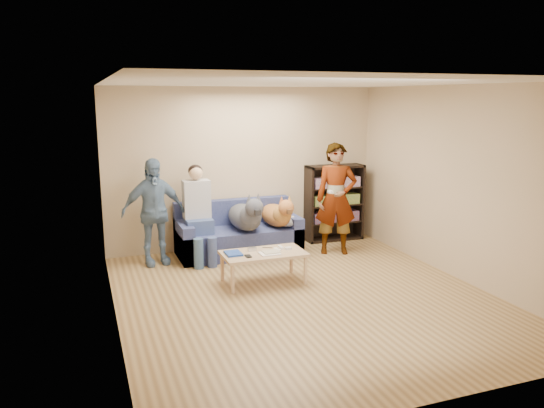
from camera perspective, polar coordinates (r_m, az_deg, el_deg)
name	(u,v)px	position (r m, az deg, el deg)	size (l,w,h in m)	color
ground	(305,297)	(6.70, 3.57, -9.93)	(5.00, 5.00, 0.00)	olive
ceiling	(308,83)	(6.24, 3.88, 12.91)	(5.00, 5.00, 0.00)	white
wall_back	(245,168)	(8.66, -2.96, 3.88)	(4.50, 4.50, 0.00)	tan
wall_front	(439,250)	(4.23, 17.50, -4.71)	(4.50, 4.50, 0.00)	tan
wall_left	(110,207)	(5.82, -17.00, -0.34)	(5.00, 5.00, 0.00)	tan
wall_right	(461,184)	(7.52, 19.63, 2.07)	(5.00, 5.00, 0.00)	tan
blanket	(288,221)	(8.39, 1.77, -1.85)	(0.46, 0.39, 0.16)	#AAABAF
person_standing_right	(336,199)	(8.34, 6.92, 0.55)	(0.64, 0.42, 1.75)	gray
person_standing_left	(153,212)	(7.93, -12.66, -0.83)	(0.93, 0.39, 1.58)	#677EA6
held_controller	(331,192)	(8.05, 6.32, 1.34)	(0.04, 0.12, 0.03)	white
notebook_blue	(233,253)	(6.97, -4.18, -5.31)	(0.20, 0.26, 0.03)	#1C3F9C
papers	(270,253)	(6.96, -0.26, -5.34)	(0.26, 0.20, 0.01)	white
magazine	(271,252)	(6.99, -0.09, -5.16)	(0.22, 0.17, 0.01)	#B0A78D
camera_silver	(252,249)	(7.11, -2.16, -4.85)	(0.11, 0.06, 0.05)	#B2B3B7
controller_a	(280,247)	(7.22, 0.92, -4.67)	(0.04, 0.13, 0.03)	white
controller_b	(288,248)	(7.17, 1.75, -4.77)	(0.09, 0.06, 0.03)	silver
headphone_cup_a	(278,250)	(7.08, 0.66, -5.02)	(0.07, 0.07, 0.02)	white
headphone_cup_b	(276,249)	(7.16, 0.43, -4.85)	(0.07, 0.07, 0.02)	white
pen_orange	(266,255)	(6.89, -0.64, -5.56)	(0.01, 0.01, 0.14)	orange
pen_black	(267,248)	(7.24, -0.49, -4.71)	(0.01, 0.01, 0.14)	black
wallet	(248,256)	(6.85, -2.58, -5.62)	(0.07, 0.12, 0.01)	black
sofa	(238,236)	(8.41, -3.70, -3.45)	(1.90, 0.85, 0.82)	#515B93
person_seated	(198,210)	(8.02, -7.94, -0.65)	(0.40, 0.73, 1.47)	#3E5689
dog_gray	(246,216)	(8.10, -2.78, -1.28)	(0.45, 1.27, 0.65)	#45474F
dog_tan	(278,214)	(8.33, 0.60, -1.11)	(0.39, 1.16, 0.57)	#AB7034
coffee_table	(263,256)	(7.05, -0.92, -5.57)	(1.10, 0.60, 0.42)	tan
bookshelf	(334,201)	(9.18, 6.69, 0.32)	(1.00, 0.34, 1.30)	black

